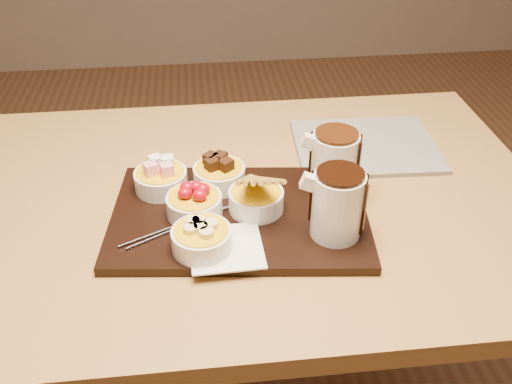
{
  "coord_description": "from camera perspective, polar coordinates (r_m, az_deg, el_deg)",
  "views": [
    {
      "loc": [
        -0.07,
        -0.9,
        1.39
      ],
      "look_at": [
        0.02,
        -0.08,
        0.81
      ],
      "focal_mm": 40.0,
      "sensor_mm": 36.0,
      "label": 1
    }
  ],
  "objects": [
    {
      "name": "dining_table",
      "position": [
        1.17,
        -1.58,
        -4.25
      ],
      "size": [
        1.2,
        0.8,
        0.75
      ],
      "color": "#A77B3E",
      "rests_on": "ground"
    },
    {
      "name": "pitcher_milk_chocolate",
      "position": [
        1.06,
        7.83,
        2.84
      ],
      "size": [
        0.09,
        0.09,
        0.12
      ],
      "primitive_type": "cylinder",
      "rotation": [
        0.0,
        0.0,
        -0.11
      ],
      "color": "silver",
      "rests_on": "serving_board"
    },
    {
      "name": "serving_board",
      "position": [
        1.04,
        -1.65,
        -2.41
      ],
      "size": [
        0.49,
        0.35,
        0.02
      ],
      "primitive_type": "cube",
      "rotation": [
        0.0,
        0.0,
        -0.11
      ],
      "color": "black",
      "rests_on": "dining_table"
    },
    {
      "name": "bowl_biscotti",
      "position": [
        1.03,
        0.01,
        -0.83
      ],
      "size": [
        0.1,
        0.1,
        0.04
      ],
      "primitive_type": "cylinder",
      "color": "white",
      "rests_on": "serving_board"
    },
    {
      "name": "pitcher_dark_chocolate",
      "position": [
        0.96,
        8.14,
        -1.32
      ],
      "size": [
        0.09,
        0.09,
        0.12
      ],
      "primitive_type": "cylinder",
      "rotation": [
        0.0,
        0.0,
        -0.11
      ],
      "color": "silver",
      "rests_on": "serving_board"
    },
    {
      "name": "bowl_strawberries",
      "position": [
        1.02,
        -6.18,
        -1.34
      ],
      "size": [
        0.1,
        0.1,
        0.04
      ],
      "primitive_type": "cylinder",
      "color": "white",
      "rests_on": "serving_board"
    },
    {
      "name": "fondue_skewers",
      "position": [
        1.01,
        -6.81,
        -2.88
      ],
      "size": [
        0.14,
        0.25,
        0.01
      ],
      "primitive_type": null,
      "rotation": [
        0.0,
        0.0,
        -1.12
      ],
      "color": "silver",
      "rests_on": "serving_board"
    },
    {
      "name": "napkin",
      "position": [
        0.95,
        -2.98,
        -5.58
      ],
      "size": [
        0.12,
        0.12,
        0.0
      ],
      "primitive_type": "cube",
      "rotation": [
        0.0,
        0.0,
        0.03
      ],
      "color": "white",
      "rests_on": "serving_board"
    },
    {
      "name": "bowl_bananas",
      "position": [
        0.94,
        -5.45,
        -4.76
      ],
      "size": [
        0.1,
        0.1,
        0.04
      ],
      "primitive_type": "cylinder",
      "color": "white",
      "rests_on": "serving_board"
    },
    {
      "name": "bowl_cake",
      "position": [
        1.09,
        -3.68,
        1.62
      ],
      "size": [
        0.1,
        0.1,
        0.04
      ],
      "primitive_type": "cylinder",
      "color": "white",
      "rests_on": "serving_board"
    },
    {
      "name": "newspaper",
      "position": [
        1.27,
        10.86,
        4.56
      ],
      "size": [
        0.31,
        0.25,
        0.01
      ],
      "primitive_type": "cube",
      "rotation": [
        0.0,
        0.0,
        -0.04
      ],
      "color": "beige",
      "rests_on": "dining_table"
    },
    {
      "name": "bowl_marshmallows",
      "position": [
        1.09,
        -9.48,
        1.15
      ],
      "size": [
        0.1,
        0.1,
        0.04
      ],
      "primitive_type": "cylinder",
      "color": "white",
      "rests_on": "serving_board"
    }
  ]
}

